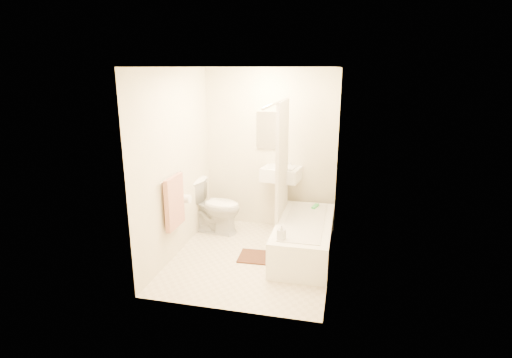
% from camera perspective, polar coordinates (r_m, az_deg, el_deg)
% --- Properties ---
extents(floor, '(2.40, 2.40, 0.00)m').
position_cam_1_polar(floor, '(5.32, -0.62, -11.15)').
color(floor, beige).
rests_on(floor, ground).
extents(ceiling, '(2.40, 2.40, 0.00)m').
position_cam_1_polar(ceiling, '(4.75, -0.71, 15.67)').
color(ceiling, white).
rests_on(ceiling, ground).
extents(wall_back, '(2.00, 0.02, 2.40)m').
position_cam_1_polar(wall_back, '(6.04, 2.04, 4.17)').
color(wall_back, beige).
rests_on(wall_back, ground).
extents(wall_left, '(0.02, 2.40, 2.40)m').
position_cam_1_polar(wall_left, '(5.22, -11.39, 2.06)').
color(wall_left, beige).
rests_on(wall_left, ground).
extents(wall_right, '(0.02, 2.40, 2.40)m').
position_cam_1_polar(wall_right, '(4.77, 11.10, 0.81)').
color(wall_right, beige).
rests_on(wall_right, ground).
extents(mirror, '(0.40, 0.03, 0.55)m').
position_cam_1_polar(mirror, '(5.97, 2.03, 6.96)').
color(mirror, white).
rests_on(mirror, wall_back).
extents(curtain_rod, '(0.03, 1.70, 0.03)m').
position_cam_1_polar(curtain_rod, '(4.81, 3.14, 10.87)').
color(curtain_rod, silver).
rests_on(curtain_rod, wall_back).
extents(shower_curtain, '(0.04, 0.80, 1.55)m').
position_cam_1_polar(shower_curtain, '(5.31, 3.77, 2.79)').
color(shower_curtain, silver).
rests_on(shower_curtain, curtain_rod).
extents(towel_bar, '(0.02, 0.60, 0.02)m').
position_cam_1_polar(towel_bar, '(5.01, -12.08, 0.28)').
color(towel_bar, silver).
rests_on(towel_bar, wall_left).
extents(towel, '(0.06, 0.45, 0.66)m').
position_cam_1_polar(towel, '(5.09, -11.57, -3.22)').
color(towel, '#CC7266').
rests_on(towel, towel_bar).
extents(toilet_paper, '(0.11, 0.12, 0.12)m').
position_cam_1_polar(toilet_paper, '(5.43, -9.92, -2.82)').
color(toilet_paper, white).
rests_on(toilet_paper, wall_left).
extents(toilet, '(0.86, 0.55, 0.79)m').
position_cam_1_polar(toilet, '(6.02, -5.92, -3.90)').
color(toilet, white).
rests_on(toilet, floor).
extents(sink, '(0.60, 0.51, 1.07)m').
position_cam_1_polar(sink, '(6.04, 3.66, -2.39)').
color(sink, white).
rests_on(sink, floor).
extents(bathtub, '(0.70, 1.61, 0.45)m').
position_cam_1_polar(bathtub, '(5.37, 6.88, -8.32)').
color(bathtub, white).
rests_on(bathtub, floor).
extents(bath_mat, '(0.55, 0.42, 0.02)m').
position_cam_1_polar(bath_mat, '(5.31, 0.50, -11.08)').
color(bath_mat, '#4E2922').
rests_on(bath_mat, floor).
extents(soap_bottle, '(0.11, 0.11, 0.19)m').
position_cam_1_polar(soap_bottle, '(4.69, 3.66, -7.61)').
color(soap_bottle, silver).
rests_on(soap_bottle, bathtub).
extents(scrub_brush, '(0.10, 0.19, 0.04)m').
position_cam_1_polar(scrub_brush, '(5.81, 8.47, -3.90)').
color(scrub_brush, '#41C159').
rests_on(scrub_brush, bathtub).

